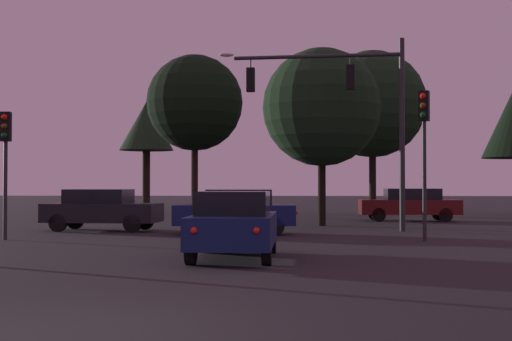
{
  "coord_description": "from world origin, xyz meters",
  "views": [
    {
      "loc": [
        2.56,
        -7.55,
        1.64
      ],
      "look_at": [
        0.94,
        19.36,
        2.24
      ],
      "focal_mm": 48.92,
      "sensor_mm": 36.0,
      "label": 1
    }
  ],
  "objects_px": {
    "traffic_light_corner_right": "(5,149)",
    "tree_behind_sign": "(322,107)",
    "car_crossing_right": "(235,211)",
    "tree_center_horizon": "(195,103)",
    "traffic_light_corner_left": "(424,135)",
    "car_nearside_lane": "(234,223)",
    "car_far_lane": "(410,204)",
    "car_crossing_left": "(102,209)",
    "traffic_signal_mast_arm": "(348,99)",
    "tree_right_cluster": "(146,127)",
    "tree_left_far": "(372,104)"
  },
  "relations": [
    {
      "from": "car_far_lane",
      "to": "tree_left_far",
      "type": "height_order",
      "value": "tree_left_far"
    },
    {
      "from": "car_nearside_lane",
      "to": "tree_left_far",
      "type": "height_order",
      "value": "tree_left_far"
    },
    {
      "from": "traffic_light_corner_left",
      "to": "tree_right_cluster",
      "type": "relative_size",
      "value": 0.61
    },
    {
      "from": "traffic_light_corner_right",
      "to": "tree_right_cluster",
      "type": "bearing_deg",
      "value": 92.74
    },
    {
      "from": "car_crossing_left",
      "to": "tree_left_far",
      "type": "height_order",
      "value": "tree_left_far"
    },
    {
      "from": "car_far_lane",
      "to": "traffic_light_corner_left",
      "type": "bearing_deg",
      "value": -97.04
    },
    {
      "from": "tree_right_cluster",
      "to": "tree_center_horizon",
      "type": "bearing_deg",
      "value": -58.52
    },
    {
      "from": "car_crossing_right",
      "to": "tree_center_horizon",
      "type": "bearing_deg",
      "value": 103.55
    },
    {
      "from": "car_nearside_lane",
      "to": "tree_center_horizon",
      "type": "distance_m",
      "value": 24.32
    },
    {
      "from": "car_nearside_lane",
      "to": "tree_behind_sign",
      "type": "height_order",
      "value": "tree_behind_sign"
    },
    {
      "from": "traffic_light_corner_right",
      "to": "car_crossing_right",
      "type": "xyz_separation_m",
      "value": [
        6.78,
        2.93,
        -1.99
      ]
    },
    {
      "from": "tree_right_cluster",
      "to": "tree_left_far",
      "type": "bearing_deg",
      "value": -26.65
    },
    {
      "from": "car_crossing_right",
      "to": "tree_behind_sign",
      "type": "bearing_deg",
      "value": 58.88
    },
    {
      "from": "traffic_light_corner_left",
      "to": "car_far_lane",
      "type": "distance_m",
      "value": 12.36
    },
    {
      "from": "tree_left_far",
      "to": "tree_center_horizon",
      "type": "xyz_separation_m",
      "value": [
        -9.94,
        0.12,
        0.15
      ]
    },
    {
      "from": "tree_center_horizon",
      "to": "traffic_light_corner_left",
      "type": "bearing_deg",
      "value": -62.1
    },
    {
      "from": "car_nearside_lane",
      "to": "tree_right_cluster",
      "type": "relative_size",
      "value": 0.56
    },
    {
      "from": "tree_center_horizon",
      "to": "tree_right_cluster",
      "type": "xyz_separation_m",
      "value": [
        -4.3,
        7.02,
        -0.73
      ]
    },
    {
      "from": "traffic_light_corner_left",
      "to": "car_nearside_lane",
      "type": "bearing_deg",
      "value": -134.65
    },
    {
      "from": "traffic_light_corner_left",
      "to": "tree_center_horizon",
      "type": "relative_size",
      "value": 0.49
    },
    {
      "from": "car_nearside_lane",
      "to": "car_crossing_right",
      "type": "relative_size",
      "value": 0.97
    },
    {
      "from": "car_nearside_lane",
      "to": "tree_behind_sign",
      "type": "distance_m",
      "value": 13.96
    },
    {
      "from": "traffic_light_corner_right",
      "to": "tree_right_cluster",
      "type": "distance_m",
      "value": 25.45
    },
    {
      "from": "tree_behind_sign",
      "to": "car_far_lane",
      "type": "bearing_deg",
      "value": 44.39
    },
    {
      "from": "car_far_lane",
      "to": "traffic_light_corner_right",
      "type": "bearing_deg",
      "value": -139.12
    },
    {
      "from": "car_crossing_left",
      "to": "car_far_lane",
      "type": "xyz_separation_m",
      "value": [
        12.41,
        7.77,
        0.0
      ]
    },
    {
      "from": "traffic_light_corner_right",
      "to": "car_nearside_lane",
      "type": "relative_size",
      "value": 0.95
    },
    {
      "from": "tree_left_far",
      "to": "tree_center_horizon",
      "type": "relative_size",
      "value": 1.01
    },
    {
      "from": "traffic_signal_mast_arm",
      "to": "tree_behind_sign",
      "type": "distance_m",
      "value": 3.31
    },
    {
      "from": "car_crossing_right",
      "to": "traffic_signal_mast_arm",
      "type": "bearing_deg",
      "value": 26.23
    },
    {
      "from": "traffic_signal_mast_arm",
      "to": "tree_right_cluster",
      "type": "height_order",
      "value": "tree_right_cluster"
    },
    {
      "from": "traffic_light_corner_left",
      "to": "car_crossing_right",
      "type": "distance_m",
      "value": 6.89
    },
    {
      "from": "traffic_signal_mast_arm",
      "to": "car_crossing_left",
      "type": "distance_m",
      "value": 9.89
    },
    {
      "from": "tree_center_horizon",
      "to": "tree_right_cluster",
      "type": "height_order",
      "value": "tree_center_horizon"
    },
    {
      "from": "traffic_light_corner_left",
      "to": "tree_center_horizon",
      "type": "xyz_separation_m",
      "value": [
        -9.55,
        18.04,
        3.16
      ]
    },
    {
      "from": "tree_behind_sign",
      "to": "tree_left_far",
      "type": "relative_size",
      "value": 0.8
    },
    {
      "from": "car_crossing_right",
      "to": "tree_center_horizon",
      "type": "xyz_separation_m",
      "value": [
        -3.69,
        15.31,
        5.53
      ]
    },
    {
      "from": "traffic_light_corner_left",
      "to": "car_far_lane",
      "type": "xyz_separation_m",
      "value": [
        1.49,
        12.04,
        -2.36
      ]
    },
    {
      "from": "traffic_light_corner_right",
      "to": "tree_behind_sign",
      "type": "distance_m",
      "value": 12.94
    },
    {
      "from": "tree_center_horizon",
      "to": "car_crossing_left",
      "type": "bearing_deg",
      "value": -95.69
    },
    {
      "from": "tree_behind_sign",
      "to": "tree_center_horizon",
      "type": "bearing_deg",
      "value": 123.79
    },
    {
      "from": "traffic_light_corner_left",
      "to": "tree_behind_sign",
      "type": "xyz_separation_m",
      "value": [
        -2.76,
        7.89,
        1.73
      ]
    },
    {
      "from": "traffic_light_corner_left",
      "to": "tree_center_horizon",
      "type": "distance_m",
      "value": 20.66
    },
    {
      "from": "car_nearside_lane",
      "to": "car_crossing_left",
      "type": "height_order",
      "value": "same"
    },
    {
      "from": "traffic_signal_mast_arm",
      "to": "tree_left_far",
      "type": "height_order",
      "value": "tree_left_far"
    },
    {
      "from": "car_far_lane",
      "to": "tree_right_cluster",
      "type": "bearing_deg",
      "value": 139.67
    },
    {
      "from": "traffic_light_corner_right",
      "to": "car_crossing_right",
      "type": "height_order",
      "value": "traffic_light_corner_right"
    },
    {
      "from": "traffic_light_corner_left",
      "to": "tree_behind_sign",
      "type": "relative_size",
      "value": 0.61
    },
    {
      "from": "car_nearside_lane",
      "to": "tree_behind_sign",
      "type": "bearing_deg",
      "value": 79.58
    },
    {
      "from": "tree_behind_sign",
      "to": "tree_left_far",
      "type": "distance_m",
      "value": 10.59
    }
  ]
}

